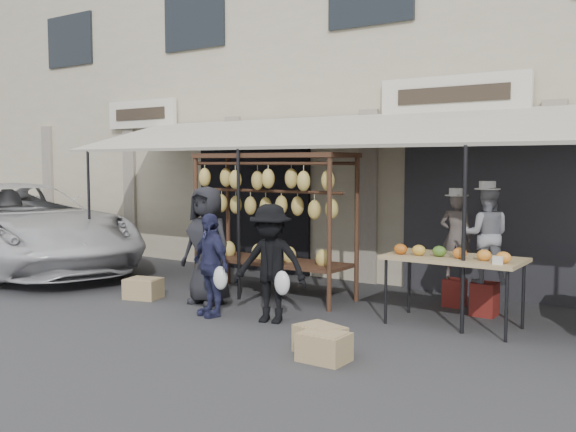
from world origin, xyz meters
The scene contains 16 objects.
ground_plane centered at (0.00, 0.00, 0.00)m, with size 90.00×90.00×0.00m, color #2D2D30.
shophouse centered at (0.00, 6.50, 3.65)m, with size 24.00×6.15×7.30m.
awning centered at (0.01, 2.28, 2.57)m, with size 10.00×2.35×2.92m.
banana_rack centered at (-0.69, 1.58, 1.57)m, with size 2.60×0.90×2.24m.
produce_table centered at (2.29, 1.39, 0.87)m, with size 1.70×0.90×1.04m.
vendor_left centered at (1.90, 2.54, 1.03)m, with size 0.46×0.30×1.25m, color #59504B.
vendor_right centered at (2.44, 2.23, 1.11)m, with size 0.64×0.50×1.31m, color gray.
customer_left centered at (-1.20, 0.65, 0.87)m, with size 0.85×0.55×1.74m, color black.
customer_mid centered at (-0.66, 0.11, 0.70)m, with size 0.82×0.34×1.41m, color #282A4E.
customer_right centered at (0.23, 0.28, 0.78)m, with size 1.00×0.58×1.55m, color black.
stool_left centered at (1.90, 2.54, 0.20)m, with size 0.29×0.29×0.40m, color maroon.
stool_right centered at (2.44, 2.23, 0.23)m, with size 0.33×0.33×0.46m, color maroon.
crate_near_a centered at (1.50, -0.54, 0.15)m, with size 0.51×0.39×0.31m, color tan.
crate_near_b centered at (1.68, -0.75, 0.15)m, with size 0.50×0.38×0.30m, color tan.
crate_far centered at (-2.25, 0.36, 0.16)m, with size 0.52×0.39×0.31m, color tan.
van centered at (-7.31, 1.53, 1.23)m, with size 2.73×5.92×2.47m, color silver.
Camera 1 is at (5.11, -6.42, 2.08)m, focal length 40.00 mm.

